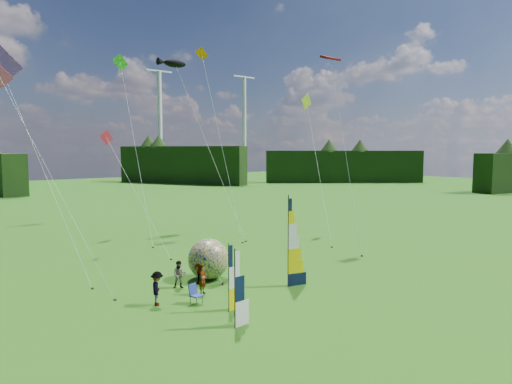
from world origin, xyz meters
TOP-DOWN VIEW (x-y plane):
  - ground at (0.00, 0.00)m, footprint 220.00×220.00m
  - treeline_ring at (0.00, 0.00)m, footprint 210.00×210.00m
  - turbine_left at (70.00, 95.00)m, footprint 8.00×1.20m
  - turbine_right at (45.00, 102.00)m, footprint 8.00×1.20m
  - feather_banner_main at (0.25, 2.60)m, footprint 1.37×0.45m
  - side_banner_left at (-4.82, 1.50)m, footprint 0.93×0.12m
  - side_banner_far at (-5.83, -0.35)m, footprint 1.02×0.13m
  - bol_inflatable at (-2.41, 6.86)m, footprint 2.78×2.78m
  - spectator_a at (-4.29, 4.62)m, footprint 0.72×0.68m
  - spectator_b at (-4.72, 6.38)m, footprint 0.86×0.73m
  - spectator_c at (-7.05, 4.62)m, footprint 0.92×1.18m
  - spectator_d at (-3.35, 6.30)m, footprint 1.02×0.67m
  - camp_chair at (-5.45, 3.44)m, footprint 0.74×0.74m
  - kite_whale at (6.74, 20.67)m, footprint 6.66×16.26m
  - kite_rainbow_delta at (-10.13, 12.57)m, footprint 9.51×12.06m
  - kite_parafoil at (11.00, 7.33)m, footprint 8.04×10.31m
  - small_kite_red at (-2.66, 16.08)m, footprint 5.60×9.53m
  - small_kite_orange at (6.30, 17.72)m, footprint 6.08×9.94m
  - small_kite_yellow at (12.90, 11.97)m, footprint 9.39×11.77m
  - small_kite_pink at (-10.46, 9.08)m, footprint 8.12×8.68m
  - small_kite_green at (0.36, 22.73)m, footprint 5.45×13.92m

SIDE VIEW (x-z plane):
  - ground at x=0.00m, z-range 0.00..0.00m
  - camp_chair at x=-5.45m, z-range 0.00..1.05m
  - spectator_b at x=-4.72m, z-range 0.00..1.60m
  - spectator_d at x=-3.35m, z-range 0.00..1.62m
  - spectator_a at x=-4.29m, z-range 0.00..1.66m
  - spectator_c at x=-7.05m, z-range 0.00..1.74m
  - bol_inflatable at x=-2.41m, z-range 0.00..2.51m
  - side_banner_left at x=-4.82m, z-range 0.00..3.30m
  - side_banner_far at x=-5.83m, z-range 0.00..3.47m
  - feather_banner_main at x=0.25m, z-range 0.00..5.16m
  - treeline_ring at x=0.00m, z-range 0.00..8.00m
  - small_kite_red at x=-2.66m, z-range 0.00..9.93m
  - small_kite_pink at x=-10.46m, z-range 0.00..13.01m
  - small_kite_yellow at x=12.90m, z-range 0.00..14.04m
  - kite_rainbow_delta at x=-10.13m, z-range 0.00..15.39m
  - kite_parafoil at x=11.00m, z-range 0.00..17.39m
  - small_kite_green at x=0.36m, z-range 0.00..17.95m
  - small_kite_orange at x=6.30m, z-range 0.00..18.09m
  - kite_whale at x=6.74m, z-range 0.00..18.48m
  - turbine_left at x=70.00m, z-range 0.00..30.00m
  - turbine_right at x=45.00m, z-range 0.00..30.00m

